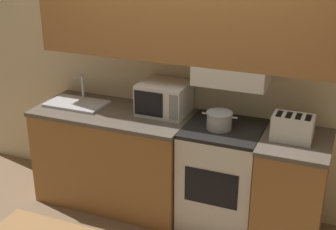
{
  "coord_description": "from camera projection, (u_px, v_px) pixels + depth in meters",
  "views": [
    {
      "loc": [
        1.36,
        -3.77,
        2.46
      ],
      "look_at": [
        0.05,
        -0.59,
        1.07
      ],
      "focal_mm": 50.0,
      "sensor_mm": 36.0,
      "label": 1
    }
  ],
  "objects": [
    {
      "name": "ground_plane",
      "position": [
        186.0,
        193.0,
        4.63
      ],
      "size": [
        16.0,
        16.0,
        0.0
      ],
      "primitive_type": "plane",
      "color": "#7F664C"
    },
    {
      "name": "wall_back",
      "position": [
        187.0,
        50.0,
        4.03
      ],
      "size": [
        4.99,
        0.38,
        2.55
      ],
      "color": "beige",
      "rests_on": "ground_plane"
    },
    {
      "name": "lower_counter_main",
      "position": [
        115.0,
        156.0,
        4.38
      ],
      "size": [
        1.42,
        0.7,
        0.92
      ],
      "color": "#A36B38",
      "rests_on": "ground_plane"
    },
    {
      "name": "lower_counter_right_stub",
      "position": [
        291.0,
        191.0,
        3.81
      ],
      "size": [
        0.54,
        0.7,
        0.92
      ],
      "color": "#A36B38",
      "rests_on": "ground_plane"
    },
    {
      "name": "stove_range",
      "position": [
        222.0,
        176.0,
        4.04
      ],
      "size": [
        0.64,
        0.64,
        0.92
      ],
      "color": "white",
      "rests_on": "ground_plane"
    },
    {
      "name": "cooking_pot",
      "position": [
        219.0,
        120.0,
        3.81
      ],
      "size": [
        0.3,
        0.22,
        0.15
      ],
      "color": "#B7BABF",
      "rests_on": "stove_range"
    },
    {
      "name": "microwave",
      "position": [
        164.0,
        98.0,
        4.11
      ],
      "size": [
        0.43,
        0.38,
        0.28
      ],
      "color": "white",
      "rests_on": "lower_counter_main"
    },
    {
      "name": "toaster",
      "position": [
        292.0,
        127.0,
        3.6
      ],
      "size": [
        0.32,
        0.2,
        0.2
      ],
      "color": "white",
      "rests_on": "lower_counter_right_stub"
    },
    {
      "name": "sink_basin",
      "position": [
        77.0,
        103.0,
        4.34
      ],
      "size": [
        0.54,
        0.33,
        0.27
      ],
      "color": "#B7BABF",
      "rests_on": "lower_counter_main"
    }
  ]
}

